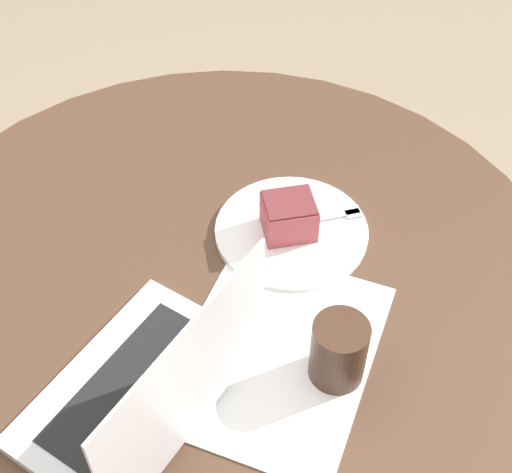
% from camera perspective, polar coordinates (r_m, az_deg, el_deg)
% --- Properties ---
extents(dining_table, '(1.16, 1.16, 0.78)m').
position_cam_1_polar(dining_table, '(1.26, -2.78, -6.39)').
color(dining_table, '#4C3323').
rests_on(dining_table, ground_plane).
extents(paper_document, '(0.36, 0.28, 0.00)m').
position_cam_1_polar(paper_document, '(1.08, 1.67, -9.24)').
color(paper_document, white).
rests_on(paper_document, dining_table).
extents(plate, '(0.26, 0.26, 0.01)m').
position_cam_1_polar(plate, '(1.23, 2.85, 0.44)').
color(plate, white).
rests_on(plate, dining_table).
extents(cake_slice, '(0.11, 0.11, 0.07)m').
position_cam_1_polar(cake_slice, '(1.19, 2.64, 1.64)').
color(cake_slice, '#B74C51').
rests_on(cake_slice, plate).
extents(fork, '(0.12, 0.15, 0.00)m').
position_cam_1_polar(fork, '(1.24, 5.44, 1.49)').
color(fork, silver).
rests_on(fork, plate).
extents(coffee_glass, '(0.08, 0.08, 0.11)m').
position_cam_1_polar(coffee_glass, '(1.02, 6.62, -9.12)').
color(coffee_glass, '#3D2619').
rests_on(coffee_glass, dining_table).
extents(laptop, '(0.37, 0.28, 0.24)m').
position_cam_1_polar(laptop, '(1.00, -8.55, -11.88)').
color(laptop, silver).
rests_on(laptop, dining_table).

